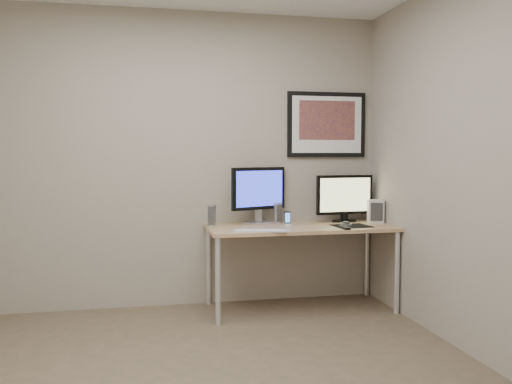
{
  "coord_description": "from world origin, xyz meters",
  "views": [
    {
      "loc": [
        -0.34,
        -3.12,
        1.35
      ],
      "look_at": [
        0.56,
        1.1,
        1.05
      ],
      "focal_mm": 38.0,
      "sensor_mm": 36.0,
      "label": 1
    }
  ],
  "objects_px": {
    "speaker_right": "(278,213)",
    "fan_unit": "(376,211)",
    "desk": "(300,233)",
    "speaker_left": "(212,215)",
    "framed_art": "(327,125)",
    "keyboard": "(260,231)",
    "monitor_tv": "(345,197)",
    "phone_dock": "(287,218)",
    "monitor_large": "(259,193)"
  },
  "relations": [
    {
      "from": "speaker_right",
      "to": "fan_unit",
      "type": "relative_size",
      "value": 0.87
    },
    {
      "from": "desk",
      "to": "speaker_left",
      "type": "distance_m",
      "value": 0.78
    },
    {
      "from": "desk",
      "to": "framed_art",
      "type": "bearing_deg",
      "value": 43.46
    },
    {
      "from": "keyboard",
      "to": "speaker_right",
      "type": "bearing_deg",
      "value": 74.81
    },
    {
      "from": "speaker_right",
      "to": "fan_unit",
      "type": "xyz_separation_m",
      "value": [
        0.86,
        -0.18,
        0.01
      ]
    },
    {
      "from": "fan_unit",
      "to": "speaker_right",
      "type": "bearing_deg",
      "value": -179.33
    },
    {
      "from": "framed_art",
      "to": "fan_unit",
      "type": "distance_m",
      "value": 0.92
    },
    {
      "from": "framed_art",
      "to": "speaker_right",
      "type": "relative_size",
      "value": 4.12
    },
    {
      "from": "monitor_tv",
      "to": "phone_dock",
      "type": "relative_size",
      "value": 4.53
    },
    {
      "from": "desk",
      "to": "speaker_right",
      "type": "distance_m",
      "value": 0.31
    },
    {
      "from": "desk",
      "to": "fan_unit",
      "type": "relative_size",
      "value": 7.67
    },
    {
      "from": "monitor_tv",
      "to": "keyboard",
      "type": "bearing_deg",
      "value": -158.07
    },
    {
      "from": "framed_art",
      "to": "keyboard",
      "type": "distance_m",
      "value": 1.32
    },
    {
      "from": "desk",
      "to": "framed_art",
      "type": "xyz_separation_m",
      "value": [
        0.35,
        0.33,
        0.96
      ]
    },
    {
      "from": "framed_art",
      "to": "monitor_tv",
      "type": "relative_size",
      "value": 1.37
    },
    {
      "from": "framed_art",
      "to": "speaker_right",
      "type": "distance_m",
      "value": 0.95
    },
    {
      "from": "monitor_tv",
      "to": "phone_dock",
      "type": "distance_m",
      "value": 0.6
    },
    {
      "from": "desk",
      "to": "phone_dock",
      "type": "height_order",
      "value": "phone_dock"
    },
    {
      "from": "framed_art",
      "to": "keyboard",
      "type": "relative_size",
      "value": 1.79
    },
    {
      "from": "monitor_tv",
      "to": "phone_dock",
      "type": "xyz_separation_m",
      "value": [
        -0.57,
        -0.11,
        -0.17
      ]
    },
    {
      "from": "framed_art",
      "to": "phone_dock",
      "type": "distance_m",
      "value": 0.98
    },
    {
      "from": "monitor_large",
      "to": "phone_dock",
      "type": "relative_size",
      "value": 4.33
    },
    {
      "from": "desk",
      "to": "keyboard",
      "type": "distance_m",
      "value": 0.5
    },
    {
      "from": "desk",
      "to": "monitor_large",
      "type": "xyz_separation_m",
      "value": [
        -0.32,
        0.2,
        0.34
      ]
    },
    {
      "from": "monitor_tv",
      "to": "speaker_right",
      "type": "relative_size",
      "value": 3.0
    },
    {
      "from": "phone_dock",
      "to": "fan_unit",
      "type": "height_order",
      "value": "fan_unit"
    },
    {
      "from": "framed_art",
      "to": "speaker_left",
      "type": "xyz_separation_m",
      "value": [
        -1.1,
        -0.2,
        -0.8
      ]
    },
    {
      "from": "monitor_large",
      "to": "phone_dock",
      "type": "distance_m",
      "value": 0.35
    },
    {
      "from": "monitor_large",
      "to": "keyboard",
      "type": "bearing_deg",
      "value": -123.58
    },
    {
      "from": "monitor_tv",
      "to": "phone_dock",
      "type": "bearing_deg",
      "value": -173.86
    },
    {
      "from": "framed_art",
      "to": "desk",
      "type": "bearing_deg",
      "value": -136.54
    },
    {
      "from": "framed_art",
      "to": "monitor_tv",
      "type": "xyz_separation_m",
      "value": [
        0.12,
        -0.16,
        -0.66
      ]
    },
    {
      "from": "keyboard",
      "to": "framed_art",
      "type": "bearing_deg",
      "value": 51.59
    },
    {
      "from": "desk",
      "to": "speaker_right",
      "type": "xyz_separation_m",
      "value": [
        -0.14,
        0.23,
        0.16
      ]
    },
    {
      "from": "speaker_left",
      "to": "keyboard",
      "type": "distance_m",
      "value": 0.54
    },
    {
      "from": "desk",
      "to": "framed_art",
      "type": "distance_m",
      "value": 1.07
    },
    {
      "from": "phone_dock",
      "to": "fan_unit",
      "type": "relative_size",
      "value": 0.58
    },
    {
      "from": "monitor_tv",
      "to": "keyboard",
      "type": "distance_m",
      "value": 1.02
    },
    {
      "from": "framed_art",
      "to": "speaker_right",
      "type": "height_order",
      "value": "framed_art"
    },
    {
      "from": "speaker_left",
      "to": "speaker_right",
      "type": "height_order",
      "value": "speaker_left"
    },
    {
      "from": "fan_unit",
      "to": "keyboard",
      "type": "bearing_deg",
      "value": -151.45
    },
    {
      "from": "speaker_left",
      "to": "speaker_right",
      "type": "relative_size",
      "value": 1.03
    },
    {
      "from": "monitor_large",
      "to": "keyboard",
      "type": "height_order",
      "value": "monitor_large"
    },
    {
      "from": "framed_art",
      "to": "fan_unit",
      "type": "xyz_separation_m",
      "value": [
        0.37,
        -0.28,
        -0.79
      ]
    },
    {
      "from": "monitor_large",
      "to": "monitor_tv",
      "type": "relative_size",
      "value": 0.96
    },
    {
      "from": "speaker_left",
      "to": "phone_dock",
      "type": "bearing_deg",
      "value": 4.61
    },
    {
      "from": "speaker_right",
      "to": "phone_dock",
      "type": "xyz_separation_m",
      "value": [
        0.05,
        -0.17,
        -0.03
      ]
    },
    {
      "from": "desk",
      "to": "keyboard",
      "type": "height_order",
      "value": "keyboard"
    },
    {
      "from": "speaker_right",
      "to": "monitor_tv",
      "type": "bearing_deg",
      "value": -16.67
    },
    {
      "from": "speaker_left",
      "to": "speaker_right",
      "type": "distance_m",
      "value": 0.62
    }
  ]
}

